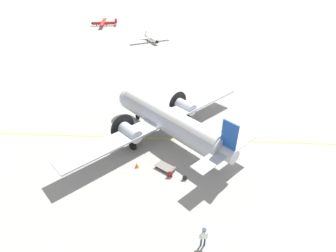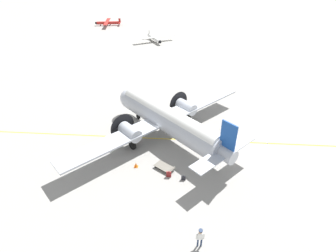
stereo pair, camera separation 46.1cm
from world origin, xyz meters
name	(u,v)px [view 1 (the left image)]	position (x,y,z in m)	size (l,w,h in m)	color
ground_plane	(168,138)	(0.00, 0.00, 0.00)	(300.00, 300.00, 0.00)	gray
apron_line_eastwest	(168,139)	(0.00, -0.15, 0.00)	(120.00, 0.16, 0.01)	gold
apron_line_northsouth	(267,141)	(11.53, 0.00, 0.00)	(0.16, 120.00, 0.01)	silver
airliner_main	(165,118)	(-0.32, 0.31, 2.57)	(19.55, 19.83, 5.96)	#ADB2BC
crew_foreground	(204,236)	(3.34, -13.58, 1.17)	(0.63, 0.34, 1.87)	navy
passenger_boarding	(206,162)	(4.04, -5.25, 1.00)	(0.29, 0.54, 1.64)	navy
suitcase_near_door	(185,178)	(1.99, -6.76, 0.24)	(0.44, 0.12, 0.52)	#232328
suitcase_upright_spare	(170,174)	(0.56, -6.44, 0.30)	(0.48, 0.15, 0.64)	maroon
baggage_cart	(165,167)	(0.05, -5.39, 0.28)	(2.25, 2.00, 0.56)	#6B665B
light_aircraft_distant	(152,38)	(-6.54, 42.05, 0.84)	(9.76, 7.69, 2.03)	white
light_aircraft_taxiing	(104,23)	(-23.51, 59.79, 0.85)	(8.14, 10.85, 2.07)	#B2231E
traffic_cone	(137,165)	(-2.89, -5.26, 0.25)	(0.41, 0.41, 0.54)	orange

